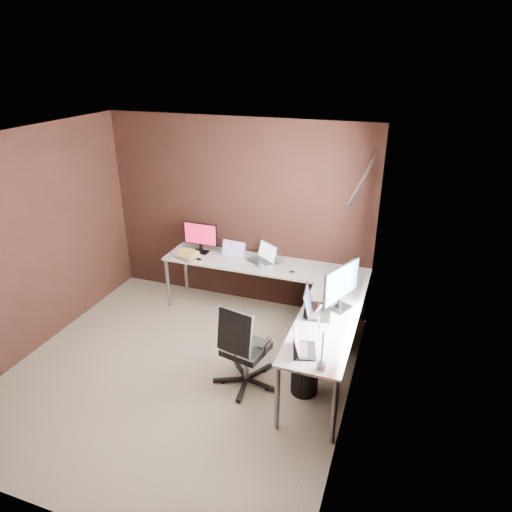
{
  "coord_description": "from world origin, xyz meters",
  "views": [
    {
      "loc": [
        2.13,
        -3.52,
        3.22
      ],
      "look_at": [
        0.56,
        0.95,
        1.08
      ],
      "focal_mm": 32.0,
      "sensor_mm": 36.0,
      "label": 1
    }
  ],
  "objects": [
    {
      "name": "laptop_black_small",
      "position": [
        1.39,
        -0.16,
        0.77
      ],
      "size": [
        0.28,
        0.33,
        0.2
      ],
      "rotation": [
        0.0,
        0.0,
        1.84
      ],
      "color": "black",
      "rests_on": "desk"
    },
    {
      "name": "monitor_left",
      "position": [
        -0.45,
        1.57,
        0.96
      ],
      "size": [
        0.48,
        0.13,
        0.41
      ],
      "rotation": [
        0.0,
        0.0,
        -0.01
      ],
      "color": "black",
      "rests_on": "desk"
    },
    {
      "name": "desk",
      "position": [
        0.84,
        1.04,
        0.68
      ],
      "size": [
        2.65,
        2.25,
        0.73
      ],
      "color": "white",
      "rests_on": "ground"
    },
    {
      "name": "laptop_silver",
      "position": [
        0.45,
        1.54,
        0.78
      ],
      "size": [
        0.46,
        0.43,
        0.25
      ],
      "rotation": [
        0.0,
        0.0,
        -0.63
      ],
      "color": "silver",
      "rests_on": "desk"
    },
    {
      "name": "mouse_corner",
      "position": [
        0.89,
        1.35,
        0.75
      ],
      "size": [
        0.09,
        0.07,
        0.03
      ],
      "primitive_type": "ellipsoid",
      "rotation": [
        0.0,
        0.0,
        0.22
      ],
      "color": "black",
      "rests_on": "desk"
    },
    {
      "name": "laptop_white",
      "position": [
        0.03,
        1.5,
        0.78
      ],
      "size": [
        0.35,
        0.27,
        0.22
      ],
      "rotation": [
        0.0,
        0.0,
        -0.11
      ],
      "color": "white",
      "rests_on": "desk"
    },
    {
      "name": "desk_lamp",
      "position": [
        1.54,
        -0.29,
        1.09
      ],
      "size": [
        0.19,
        0.22,
        0.58
      ],
      "rotation": [
        0.0,
        0.0,
        -0.02
      ],
      "color": "slate",
      "rests_on": "desk"
    },
    {
      "name": "monitor_right",
      "position": [
        1.58,
        0.71,
        1.01
      ],
      "size": [
        0.26,
        0.57,
        0.5
      ],
      "rotation": [
        0.0,
        0.0,
        1.17
      ],
      "color": "black",
      "rests_on": "desk"
    },
    {
      "name": "wastebasket",
      "position": [
        1.36,
        0.17,
        0.16
      ],
      "size": [
        0.28,
        0.28,
        0.32
      ],
      "primitive_type": "cylinder",
      "rotation": [
        0.0,
        0.0,
        -0.02
      ],
      "color": "black",
      "rests_on": "ground"
    },
    {
      "name": "room",
      "position": [
        0.34,
        0.07,
        1.28
      ],
      "size": [
        3.6,
        3.6,
        2.5
      ],
      "color": "tan",
      "rests_on": "ground"
    },
    {
      "name": "book_stack",
      "position": [
        -0.54,
        1.33,
        0.77
      ],
      "size": [
        0.34,
        0.3,
        0.09
      ],
      "rotation": [
        0.0,
        0.0,
        -0.25
      ],
      "color": "#997152",
      "rests_on": "desk"
    },
    {
      "name": "laptop_black_big",
      "position": [
        1.34,
        0.54,
        0.79
      ],
      "size": [
        0.33,
        0.43,
        0.26
      ],
      "rotation": [
        0.0,
        0.0,
        1.72
      ],
      "color": "black",
      "rests_on": "desk"
    },
    {
      "name": "mouse_left",
      "position": [
        -0.36,
        1.31,
        0.75
      ],
      "size": [
        0.09,
        0.07,
        0.03
      ],
      "primitive_type": "ellipsoid",
      "rotation": [
        0.0,
        0.0,
        -0.29
      ],
      "color": "black",
      "rests_on": "desk"
    },
    {
      "name": "drawer_pedestal",
      "position": [
        1.43,
        1.15,
        0.3
      ],
      "size": [
        0.42,
        0.5,
        0.6
      ],
      "primitive_type": "cube",
      "color": "white",
      "rests_on": "ground"
    },
    {
      "name": "office_chair",
      "position": [
        0.74,
        0.07,
        0.28
      ],
      "size": [
        0.54,
        0.55,
        0.96
      ],
      "rotation": [
        0.0,
        0.0,
        -0.2
      ],
      "color": "black",
      "rests_on": "ground"
    }
  ]
}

